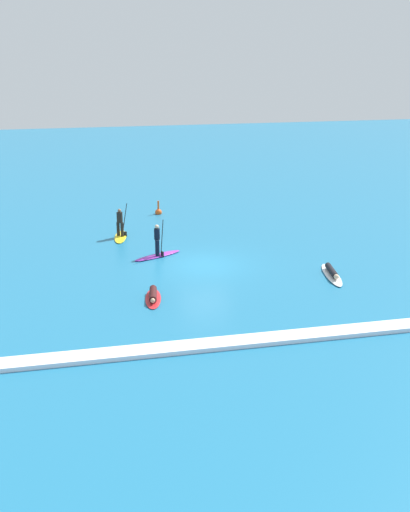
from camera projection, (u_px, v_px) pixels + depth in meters
name	position (u px, v px, depth m)	size (l,w,h in m)	color
ground_plane	(205.00, 265.00, 32.58)	(120.00, 120.00, 0.00)	#1E6B93
surfer_on_yellow_board	(120.00, 230.00, 37.11)	(1.07, 2.73, 2.06)	yellow
surfer_on_red_board	(153.00, 296.00, 28.12)	(1.04, 2.49, 0.41)	red
surfer_on_purple_board	(157.00, 249.00, 33.76)	(2.89, 1.86, 2.15)	purple
surfer_on_white_board	(332.00, 273.00, 30.99)	(1.18, 3.34, 0.41)	white
marker_buoy	(158.00, 212.00, 42.41)	(0.46, 0.46, 1.03)	#E55119
wave_crest	(255.00, 340.00, 24.05)	(20.46, 0.90, 0.18)	white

